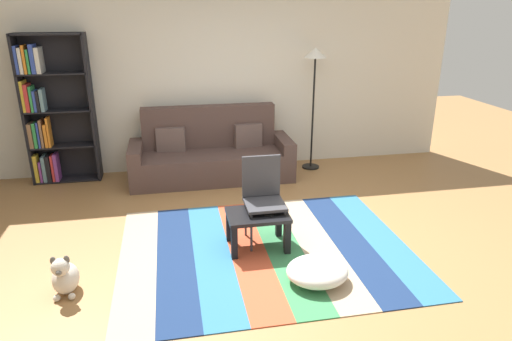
# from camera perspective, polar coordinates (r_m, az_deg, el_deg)

# --- Properties ---
(ground_plane) EXTENTS (14.00, 14.00, 0.00)m
(ground_plane) POSITION_cam_1_polar(r_m,az_deg,el_deg) (4.83, 1.06, -8.99)
(ground_plane) COLOR #9E7042
(back_wall) EXTENTS (6.80, 0.10, 2.70)m
(back_wall) POSITION_cam_1_polar(r_m,az_deg,el_deg) (6.81, -3.42, 11.65)
(back_wall) COLOR silver
(back_wall) RESTS_ON ground_plane
(rug) EXTENTS (2.90, 2.30, 0.01)m
(rug) POSITION_cam_1_polar(r_m,az_deg,el_deg) (4.68, 1.24, -9.96)
(rug) COLOR tan
(rug) RESTS_ON ground_plane
(couch) EXTENTS (2.26, 0.80, 1.00)m
(couch) POSITION_cam_1_polar(r_m,az_deg,el_deg) (6.49, -5.64, 1.96)
(couch) COLOR #4C3833
(couch) RESTS_ON ground_plane
(bookshelf) EXTENTS (0.90, 0.28, 2.02)m
(bookshelf) POSITION_cam_1_polar(r_m,az_deg,el_deg) (6.77, -24.48, 6.65)
(bookshelf) COLOR black
(bookshelf) RESTS_ON ground_plane
(coffee_table) EXTENTS (0.61, 0.45, 0.38)m
(coffee_table) POSITION_cam_1_polar(r_m,az_deg,el_deg) (4.60, 0.20, -6.29)
(coffee_table) COLOR black
(coffee_table) RESTS_ON rug
(pouf) EXTENTS (0.56, 0.50, 0.20)m
(pouf) POSITION_cam_1_polar(r_m,az_deg,el_deg) (4.18, 7.71, -12.45)
(pouf) COLOR white
(pouf) RESTS_ON rug
(dog) EXTENTS (0.22, 0.35, 0.40)m
(dog) POSITION_cam_1_polar(r_m,az_deg,el_deg) (4.31, -22.92, -12.19)
(dog) COLOR beige
(dog) RESTS_ON ground_plane
(standing_lamp) EXTENTS (0.32, 0.32, 1.79)m
(standing_lamp) POSITION_cam_1_polar(r_m,az_deg,el_deg) (6.66, 7.41, 12.57)
(standing_lamp) COLOR black
(standing_lamp) RESTS_ON ground_plane
(tv_remote) EXTENTS (0.13, 0.14, 0.02)m
(tv_remote) POSITION_cam_1_polar(r_m,az_deg,el_deg) (4.52, 1.31, -5.53)
(tv_remote) COLOR black
(tv_remote) RESTS_ON coffee_table
(folding_chair) EXTENTS (0.40, 0.40, 0.90)m
(folding_chair) POSITION_cam_1_polar(r_m,az_deg,el_deg) (4.67, 0.88, -2.75)
(folding_chair) COLOR #38383D
(folding_chair) RESTS_ON ground_plane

